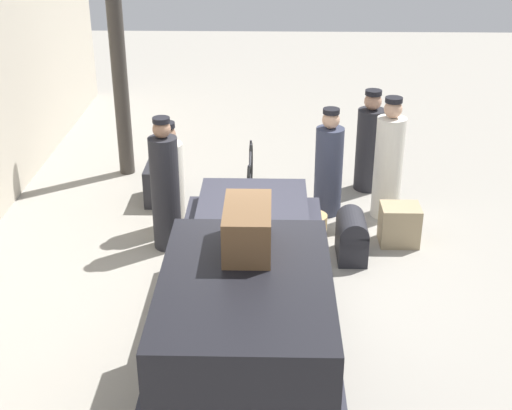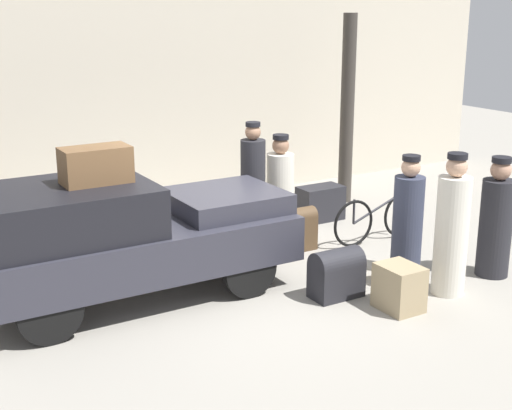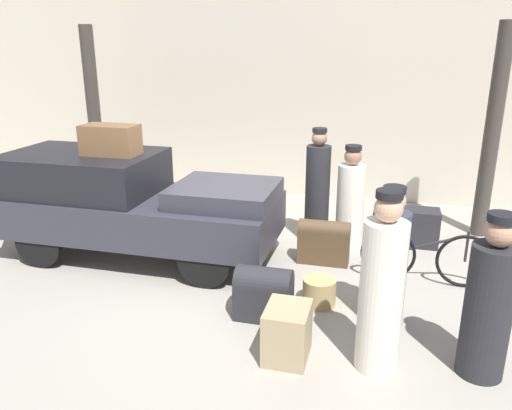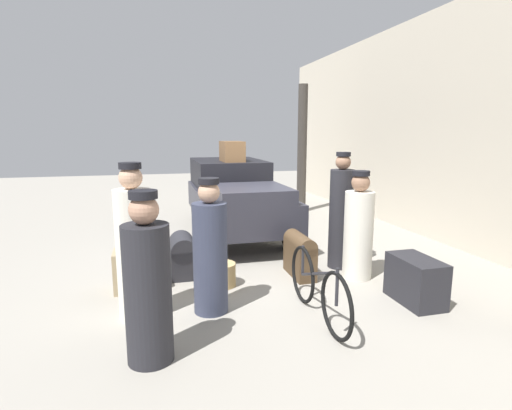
{
  "view_description": "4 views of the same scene",
  "coord_description": "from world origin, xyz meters",
  "px_view_note": "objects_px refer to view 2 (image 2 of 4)",
  "views": [
    {
      "loc": [
        -7.68,
        0.02,
        4.7
      ],
      "look_at": [
        0.2,
        0.2,
        0.95
      ],
      "focal_mm": 50.0,
      "sensor_mm": 36.0,
      "label": 1
    },
    {
      "loc": [
        -4.48,
        -7.66,
        3.56
      ],
      "look_at": [
        0.2,
        0.2,
        0.95
      ],
      "focal_mm": 50.0,
      "sensor_mm": 36.0,
      "label": 2
    },
    {
      "loc": [
        1.84,
        -6.05,
        3.03
      ],
      "look_at": [
        0.2,
        0.2,
        0.95
      ],
      "focal_mm": 35.0,
      "sensor_mm": 36.0,
      "label": 3
    },
    {
      "loc": [
        6.5,
        -1.44,
        2.13
      ],
      "look_at": [
        0.2,
        0.2,
        0.95
      ],
      "focal_mm": 28.0,
      "sensor_mm": 36.0,
      "label": 4
    }
  ],
  "objects_px": {
    "bicycle": "(378,218)",
    "suitcase_small_leather": "(336,273)",
    "trunk_wicker_pale": "(399,288)",
    "trunk_on_truck_roof": "(96,165)",
    "porter_with_bicycle": "(496,223)",
    "suitcase_tan_flat": "(320,203)",
    "wicker_basket": "(349,264)",
    "trunk_barrel_dark": "(292,229)",
    "porter_standing_middle": "(408,220)",
    "truck": "(118,235)",
    "porter_lifting_near_truck": "(253,187)",
    "porter_carrying_trunk": "(280,190)",
    "conductor_in_dark_uniform": "(452,231)"
  },
  "relations": [
    {
      "from": "bicycle",
      "to": "suitcase_small_leather",
      "type": "xyz_separation_m",
      "value": [
        -1.85,
        -1.4,
        -0.05
      ]
    },
    {
      "from": "trunk_wicker_pale",
      "to": "trunk_on_truck_roof",
      "type": "distance_m",
      "value": 3.86
    },
    {
      "from": "bicycle",
      "to": "porter_with_bicycle",
      "type": "distance_m",
      "value": 1.95
    },
    {
      "from": "suitcase_tan_flat",
      "to": "suitcase_small_leather",
      "type": "relative_size",
      "value": 1.18
    },
    {
      "from": "wicker_basket",
      "to": "trunk_barrel_dark",
      "type": "height_order",
      "value": "trunk_barrel_dark"
    },
    {
      "from": "wicker_basket",
      "to": "suitcase_small_leather",
      "type": "xyz_separation_m",
      "value": [
        -0.58,
        -0.49,
        0.16
      ]
    },
    {
      "from": "suitcase_small_leather",
      "to": "porter_standing_middle",
      "type": "bearing_deg",
      "value": 9.64
    },
    {
      "from": "trunk_barrel_dark",
      "to": "trunk_on_truck_roof",
      "type": "relative_size",
      "value": 0.93
    },
    {
      "from": "suitcase_tan_flat",
      "to": "truck",
      "type": "bearing_deg",
      "value": -159.96
    },
    {
      "from": "porter_lifting_near_truck",
      "to": "porter_with_bicycle",
      "type": "height_order",
      "value": "porter_lifting_near_truck"
    },
    {
      "from": "porter_carrying_trunk",
      "to": "suitcase_tan_flat",
      "type": "distance_m",
      "value": 1.11
    },
    {
      "from": "wicker_basket",
      "to": "conductor_in_dark_uniform",
      "type": "xyz_separation_m",
      "value": [
        0.71,
        -1.11,
        0.66
      ]
    },
    {
      "from": "trunk_wicker_pale",
      "to": "trunk_barrel_dark",
      "type": "bearing_deg",
      "value": 88.6
    },
    {
      "from": "porter_lifting_near_truck",
      "to": "porter_standing_middle",
      "type": "xyz_separation_m",
      "value": [
        1.1,
        -2.24,
        -0.11
      ]
    },
    {
      "from": "bicycle",
      "to": "suitcase_tan_flat",
      "type": "distance_m",
      "value": 1.38
    },
    {
      "from": "wicker_basket",
      "to": "conductor_in_dark_uniform",
      "type": "distance_m",
      "value": 1.48
    },
    {
      "from": "conductor_in_dark_uniform",
      "to": "porter_with_bicycle",
      "type": "bearing_deg",
      "value": 8.63
    },
    {
      "from": "porter_standing_middle",
      "to": "trunk_on_truck_roof",
      "type": "relative_size",
      "value": 2.06
    },
    {
      "from": "trunk_on_truck_roof",
      "to": "porter_carrying_trunk",
      "type": "bearing_deg",
      "value": 20.04
    },
    {
      "from": "conductor_in_dark_uniform",
      "to": "trunk_wicker_pale",
      "type": "xyz_separation_m",
      "value": [
        -0.88,
        -0.07,
        -0.55
      ]
    },
    {
      "from": "suitcase_tan_flat",
      "to": "trunk_barrel_dark",
      "type": "xyz_separation_m",
      "value": [
        -1.28,
        -1.08,
        0.05
      ]
    },
    {
      "from": "bicycle",
      "to": "trunk_barrel_dark",
      "type": "distance_m",
      "value": 1.41
    },
    {
      "from": "wicker_basket",
      "to": "trunk_on_truck_roof",
      "type": "distance_m",
      "value": 3.61
    },
    {
      "from": "bicycle",
      "to": "suitcase_tan_flat",
      "type": "bearing_deg",
      "value": 94.12
    },
    {
      "from": "suitcase_small_leather",
      "to": "trunk_on_truck_roof",
      "type": "distance_m",
      "value": 3.2
    },
    {
      "from": "trunk_barrel_dark",
      "to": "conductor_in_dark_uniform",
      "type": "bearing_deg",
      "value": -70.57
    },
    {
      "from": "truck",
      "to": "porter_carrying_trunk",
      "type": "distance_m",
      "value": 3.35
    },
    {
      "from": "porter_with_bicycle",
      "to": "suitcase_small_leather",
      "type": "xyz_separation_m",
      "value": [
        -2.26,
        0.48,
        -0.41
      ]
    },
    {
      "from": "trunk_on_truck_roof",
      "to": "suitcase_small_leather",
      "type": "bearing_deg",
      "value": -26.45
    },
    {
      "from": "porter_lifting_near_truck",
      "to": "trunk_wicker_pale",
      "type": "height_order",
      "value": "porter_lifting_near_truck"
    },
    {
      "from": "conductor_in_dark_uniform",
      "to": "porter_carrying_trunk",
      "type": "relative_size",
      "value": 1.13
    },
    {
      "from": "trunk_wicker_pale",
      "to": "trunk_on_truck_roof",
      "type": "relative_size",
      "value": 0.71
    },
    {
      "from": "porter_standing_middle",
      "to": "trunk_wicker_pale",
      "type": "bearing_deg",
      "value": -135.58
    },
    {
      "from": "porter_carrying_trunk",
      "to": "wicker_basket",
      "type": "bearing_deg",
      "value": -95.27
    },
    {
      "from": "trunk_wicker_pale",
      "to": "porter_lifting_near_truck",
      "type": "bearing_deg",
      "value": 92.95
    },
    {
      "from": "porter_carrying_trunk",
      "to": "suitcase_tan_flat",
      "type": "xyz_separation_m",
      "value": [
        0.99,
        0.28,
        -0.43
      ]
    },
    {
      "from": "truck",
      "to": "suitcase_small_leather",
      "type": "bearing_deg",
      "value": -28.54
    },
    {
      "from": "bicycle",
      "to": "porter_standing_middle",
      "type": "relative_size",
      "value": 1.04
    },
    {
      "from": "conductor_in_dark_uniform",
      "to": "trunk_barrel_dark",
      "type": "distance_m",
      "value": 2.51
    },
    {
      "from": "suitcase_small_leather",
      "to": "wicker_basket",
      "type": "bearing_deg",
      "value": 39.95
    },
    {
      "from": "trunk_barrel_dark",
      "to": "wicker_basket",
      "type": "bearing_deg",
      "value": -84.95
    },
    {
      "from": "suitcase_tan_flat",
      "to": "trunk_on_truck_roof",
      "type": "bearing_deg",
      "value": -160.9
    },
    {
      "from": "wicker_basket",
      "to": "conductor_in_dark_uniform",
      "type": "bearing_deg",
      "value": -57.3
    },
    {
      "from": "trunk_on_truck_roof",
      "to": "porter_lifting_near_truck",
      "type": "bearing_deg",
      "value": 22.86
    },
    {
      "from": "bicycle",
      "to": "porter_lifting_near_truck",
      "type": "height_order",
      "value": "porter_lifting_near_truck"
    },
    {
      "from": "truck",
      "to": "porter_standing_middle",
      "type": "distance_m",
      "value": 3.85
    },
    {
      "from": "conductor_in_dark_uniform",
      "to": "porter_carrying_trunk",
      "type": "height_order",
      "value": "conductor_in_dark_uniform"
    },
    {
      "from": "porter_carrying_trunk",
      "to": "conductor_in_dark_uniform",
      "type": "bearing_deg",
      "value": -80.41
    },
    {
      "from": "porter_with_bicycle",
      "to": "suitcase_tan_flat",
      "type": "xyz_separation_m",
      "value": [
        -0.51,
        3.25,
        -0.44
      ]
    },
    {
      "from": "suitcase_tan_flat",
      "to": "suitcase_small_leather",
      "type": "bearing_deg",
      "value": -122.26
    }
  ]
}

